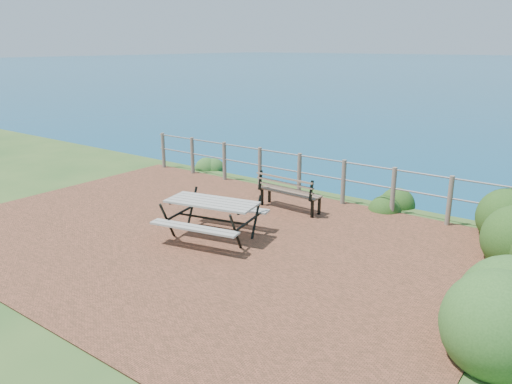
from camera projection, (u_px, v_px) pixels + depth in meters
ground at (203, 237)px, 9.28m from camera, size 10.00×7.00×0.12m
safety_railing at (299, 172)px, 11.69m from camera, size 9.40×0.10×1.00m
picnic_table at (212, 215)px, 9.11m from camera, size 1.77×1.42×0.70m
park_bench at (290, 187)px, 10.63m from camera, size 1.44×0.42×0.80m
shrub_right_edge at (512, 234)px, 9.43m from camera, size 1.15×1.15×1.64m
shrub_lip_west at (212, 169)px, 14.33m from camera, size 0.74×0.74×0.47m
shrub_lip_east at (390, 208)px, 10.97m from camera, size 0.86×0.86×0.64m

